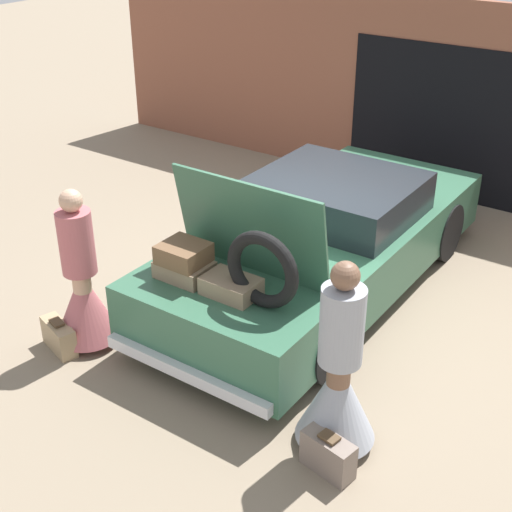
# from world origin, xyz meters

# --- Properties ---
(ground_plane) EXTENTS (40.00, 40.00, 0.00)m
(ground_plane) POSITION_xyz_m (0.00, 0.00, 0.00)
(ground_plane) COLOR #7F705B
(garage_wall_back) EXTENTS (12.00, 0.14, 2.80)m
(garage_wall_back) POSITION_xyz_m (0.00, 3.40, 1.39)
(garage_wall_back) COLOR brown
(garage_wall_back) RESTS_ON ground_plane
(car) EXTENTS (1.99, 4.89, 1.83)m
(car) POSITION_xyz_m (-0.00, -0.01, 0.60)
(car) COLOR #336047
(car) RESTS_ON ground_plane
(person_left) EXTENTS (0.65, 0.65, 1.69)m
(person_left) POSITION_xyz_m (-1.40, -2.32, 0.60)
(person_left) COLOR tan
(person_left) RESTS_ON ground_plane
(person_right) EXTENTS (0.67, 0.67, 1.74)m
(person_right) POSITION_xyz_m (1.40, -2.18, 0.62)
(person_right) COLOR brown
(person_right) RESTS_ON ground_plane
(suitcase_beside_left_person) EXTENTS (0.51, 0.31, 0.34)m
(suitcase_beside_left_person) POSITION_xyz_m (-1.54, -2.58, 0.16)
(suitcase_beside_left_person) COLOR #9E8460
(suitcase_beside_left_person) RESTS_ON ground_plane
(suitcase_beside_right_person) EXTENTS (0.48, 0.27, 0.36)m
(suitcase_beside_right_person) POSITION_xyz_m (1.51, -2.49, 0.17)
(suitcase_beside_right_person) COLOR #75665B
(suitcase_beside_right_person) RESTS_ON ground_plane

